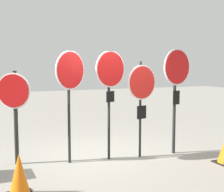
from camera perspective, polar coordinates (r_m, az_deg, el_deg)
name	(u,v)px	position (r m, az deg, el deg)	size (l,w,h in m)	color
ground_plane	(103,157)	(7.56, -1.68, -11.18)	(40.00, 40.00, 0.00)	gray
stop_sign_0	(14,101)	(7.08, -17.44, -0.93)	(0.66, 0.46, 2.07)	black
stop_sign_1	(70,79)	(6.89, -7.67, 3.04)	(0.76, 0.44, 2.51)	black
stop_sign_2	(110,79)	(7.10, -0.33, 3.21)	(0.81, 0.28, 2.52)	black
stop_sign_3	(142,89)	(7.32, 5.46, 1.22)	(0.80, 0.20, 2.28)	black
stop_sign_4	(176,79)	(7.75, 11.69, 3.05)	(0.86, 0.23, 2.58)	black
traffic_cone_0	(19,175)	(5.59, -16.59, -13.64)	(0.42, 0.42, 0.73)	black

